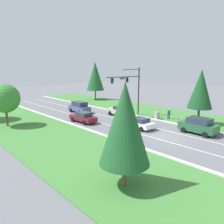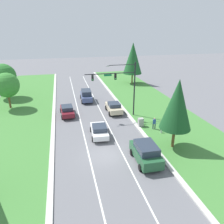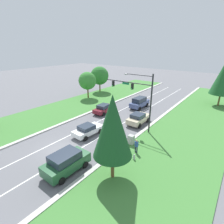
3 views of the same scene
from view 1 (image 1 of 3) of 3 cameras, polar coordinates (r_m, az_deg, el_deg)
name	(u,v)px [view 1 (image 1 of 3)]	position (r m, az deg, el deg)	size (l,w,h in m)	color
ground_plane	(168,136)	(27.44, 14.51, -6.12)	(160.00, 160.00, 0.00)	slate
curb_strip_right	(191,127)	(32.18, 19.97, -3.70)	(0.50, 90.00, 0.15)	beige
curb_strip_left	(138,147)	(23.07, 6.82, -9.05)	(0.50, 90.00, 0.15)	beige
grass_verge_right	(208,121)	(36.83, 23.72, -2.16)	(10.00, 90.00, 0.08)	#427F38
grass_verge_left	(99,162)	(19.65, -3.39, -12.89)	(10.00, 90.00, 0.08)	#427F38
lane_stripe_inner_left	(160,139)	(26.00, 12.35, -7.00)	(0.14, 81.00, 0.01)	white
lane_stripe_inner_right	(176,133)	(28.92, 16.44, -5.31)	(0.14, 81.00, 0.01)	white
traffic_signal_mast	(131,85)	(35.98, 4.90, 7.15)	(7.39, 0.41, 8.16)	black
white_sedan	(139,123)	(29.92, 7.14, -2.83)	(2.29, 4.43, 1.49)	white
forest_suv	(198,125)	(29.41, 21.65, -3.27)	(2.34, 4.57, 2.04)	#235633
burgundy_sedan	(83,117)	(33.16, -7.52, -1.33)	(2.19, 4.70, 1.60)	maroon
slate_blue_suv	(79,107)	(40.36, -8.52, 1.31)	(2.16, 4.88, 2.06)	#475684
champagne_sedan	(120,111)	(37.41, 2.03, 0.34)	(2.15, 4.44, 1.69)	beige
utility_cabinet	(157,116)	(35.43, 11.60, -0.96)	(0.70, 0.60, 1.23)	#9E9E99
pedestrian	(169,114)	(35.86, 14.60, -0.42)	(0.43, 0.34, 1.69)	#232842
fire_hydrant	(177,118)	(35.74, 16.69, -1.56)	(0.34, 0.20, 0.70)	#B7B7BC
conifer_near_right_tree	(95,76)	(55.61, -4.42, 9.32)	(4.41, 4.41, 9.53)	brown
oak_near_left_tree	(5,98)	(33.35, -26.18, 3.21)	(4.01, 4.01, 6.01)	brown
conifer_far_right_tree	(201,89)	(33.18, 22.14, 5.55)	(3.42, 3.42, 7.92)	brown
conifer_mid_left_tree	(125,124)	(14.43, 3.36, -3.13)	(3.48, 3.48, 7.31)	brown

